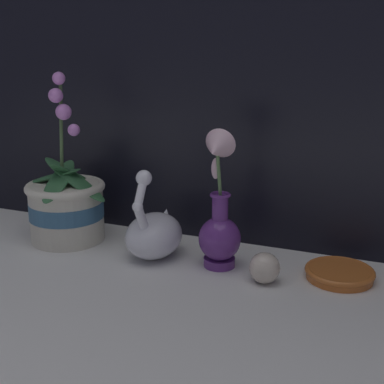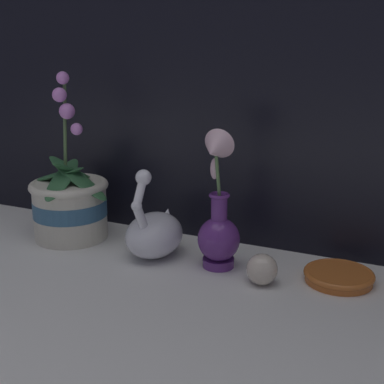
% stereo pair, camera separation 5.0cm
% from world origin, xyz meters
% --- Properties ---
extents(ground_plane, '(2.80, 2.80, 0.00)m').
position_xyz_m(ground_plane, '(0.00, 0.00, 0.00)').
color(ground_plane, silver).
extents(orchid_potted_plant, '(0.23, 0.23, 0.40)m').
position_xyz_m(orchid_potted_plant, '(-0.32, 0.12, 0.09)').
color(orchid_potted_plant, beige).
rests_on(orchid_potted_plant, ground_plane).
extents(swan_figurine, '(0.12, 0.18, 0.21)m').
position_xyz_m(swan_figurine, '(-0.08, 0.10, 0.06)').
color(swan_figurine, white).
rests_on(swan_figurine, ground_plane).
extents(blue_vase, '(0.09, 0.11, 0.30)m').
position_xyz_m(blue_vase, '(0.07, 0.10, 0.10)').
color(blue_vase, '#602D7F').
rests_on(blue_vase, ground_plane).
extents(glass_sphere, '(0.06, 0.06, 0.06)m').
position_xyz_m(glass_sphere, '(0.18, 0.06, 0.03)').
color(glass_sphere, beige).
rests_on(glass_sphere, ground_plane).
extents(amber_dish, '(0.14, 0.14, 0.02)m').
position_xyz_m(amber_dish, '(0.32, 0.14, 0.01)').
color(amber_dish, '#C66628').
rests_on(amber_dish, ground_plane).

